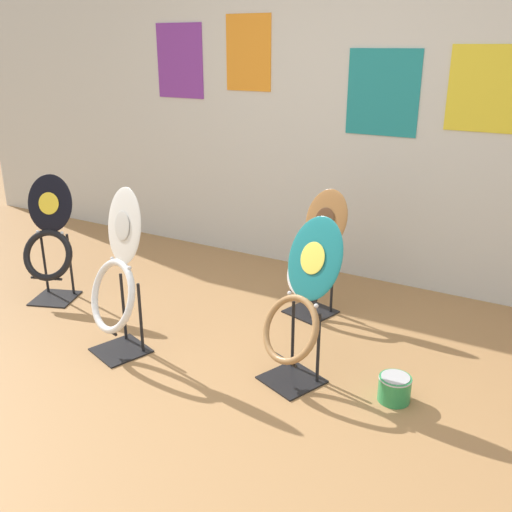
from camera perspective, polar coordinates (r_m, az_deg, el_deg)
The scene contains 7 objects.
ground_plane at distance 2.87m, azimuth -8.61°, elevation -15.94°, with size 14.00×14.00×0.00m, color #A37547.
wall_back at distance 4.26m, azimuth 9.68°, elevation 14.94°, with size 8.00×0.07×2.60m.
toilet_seat_display_white_plain at distance 3.29m, azimuth -13.78°, elevation -2.58°, with size 0.46×0.36×0.96m.
toilet_seat_display_woodgrain at distance 3.73m, azimuth 5.98°, elevation -0.25°, with size 0.42×0.41×0.82m.
toilet_seat_display_teal_sax at distance 2.95m, azimuth 4.45°, elevation -4.96°, with size 0.47×0.46×0.88m.
toilet_seat_display_jazz_black at distance 4.15m, azimuth -19.97°, elevation 1.37°, with size 0.42×0.39×0.87m.
paint_can at distance 3.01m, azimuth 13.69°, elevation -12.67°, with size 0.17×0.17×0.14m.
Camera 1 is at (1.50, -1.77, 1.69)m, focal length 40.00 mm.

